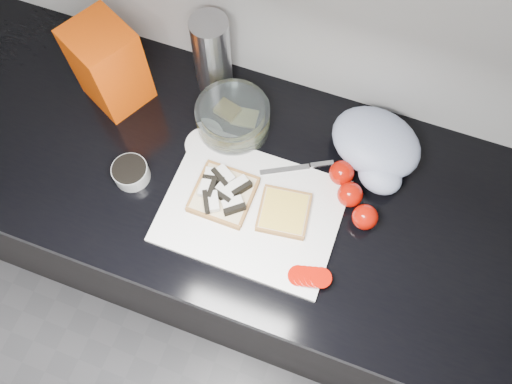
% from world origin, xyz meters
% --- Properties ---
extents(base_cabinet, '(3.50, 0.60, 0.86)m').
position_xyz_m(base_cabinet, '(0.00, 1.20, 0.43)').
color(base_cabinet, black).
rests_on(base_cabinet, ground).
extents(countertop, '(3.50, 0.64, 0.04)m').
position_xyz_m(countertop, '(0.00, 1.20, 0.88)').
color(countertop, black).
rests_on(countertop, base_cabinet).
extents(cutting_board, '(0.40, 0.30, 0.01)m').
position_xyz_m(cutting_board, '(0.05, 1.12, 0.91)').
color(cutting_board, white).
rests_on(cutting_board, countertop).
extents(bread_left, '(0.14, 0.14, 0.04)m').
position_xyz_m(bread_left, '(-0.03, 1.13, 0.93)').
color(bread_left, beige).
rests_on(bread_left, cutting_board).
extents(bread_right, '(0.13, 0.13, 0.02)m').
position_xyz_m(bread_right, '(0.12, 1.14, 0.92)').
color(bread_right, beige).
rests_on(bread_right, cutting_board).
extents(tomato_slices, '(0.10, 0.07, 0.02)m').
position_xyz_m(tomato_slices, '(0.22, 1.02, 0.92)').
color(tomato_slices, '#AD0F04').
rests_on(tomato_slices, cutting_board).
extents(knife, '(0.16, 0.10, 0.01)m').
position_xyz_m(knife, '(0.13, 1.27, 0.91)').
color(knife, silver).
rests_on(knife, cutting_board).
extents(seed_tub, '(0.08, 0.08, 0.04)m').
position_xyz_m(seed_tub, '(-0.25, 1.11, 0.92)').
color(seed_tub, '#A3A8A9').
rests_on(seed_tub, countertop).
extents(tub_lid, '(0.10, 0.10, 0.01)m').
position_xyz_m(tub_lid, '(-0.12, 1.25, 0.90)').
color(tub_lid, white).
rests_on(tub_lid, countertop).
extents(glass_bowl, '(0.18, 0.18, 0.08)m').
position_xyz_m(glass_bowl, '(-0.07, 1.32, 0.94)').
color(glass_bowl, silver).
rests_on(glass_bowl, countertop).
extents(bread_bag, '(0.19, 0.18, 0.22)m').
position_xyz_m(bread_bag, '(-0.38, 1.31, 1.01)').
color(bread_bag, '#FF4904').
rests_on(bread_bag, countertop).
extents(steel_canister, '(0.09, 0.09, 0.22)m').
position_xyz_m(steel_canister, '(-0.17, 1.43, 1.01)').
color(steel_canister, '#B7B7BC').
rests_on(steel_canister, countertop).
extents(grocery_bag, '(0.26, 0.25, 0.10)m').
position_xyz_m(grocery_bag, '(0.27, 1.36, 0.95)').
color(grocery_bag, '#AEBAD6').
rests_on(grocery_bag, countertop).
extents(whole_tomatoes, '(0.14, 0.15, 0.06)m').
position_xyz_m(whole_tomatoes, '(0.25, 1.23, 0.93)').
color(whole_tomatoes, '#AD0F04').
rests_on(whole_tomatoes, countertop).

